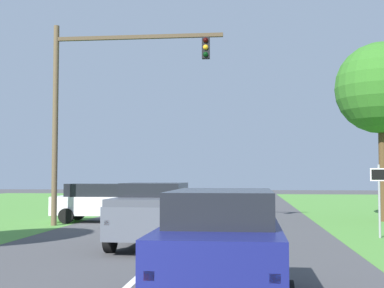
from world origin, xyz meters
The scene contains 7 objects.
ground_plane centered at (0.00, 9.50, 0.00)m, with size 120.00×120.00×0.00m, color #424244.
red_suv_near centered at (1.90, 4.65, 1.01)m, with size 2.18×4.63×1.92m.
pickup_truck_lead centered at (-0.47, 11.64, 0.99)m, with size 2.38×4.91×1.93m.
traffic_light centered at (-4.17, 17.69, 5.65)m, with size 7.38×0.40×8.66m.
keep_moving_sign centered at (6.84, 14.56, 1.62)m, with size 0.60×0.09×2.53m.
oak_tree_right centered at (8.59, 21.22, 6.22)m, with size 4.30×4.30×8.39m.
crossing_suv_far centered at (-4.48, 19.53, 0.92)m, with size 4.30×2.13×1.76m.
Camera 1 is at (2.36, -4.45, 2.20)m, focal length 49.89 mm.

